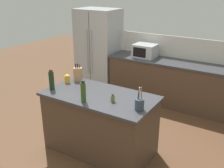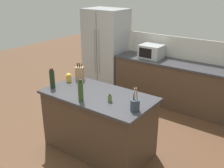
% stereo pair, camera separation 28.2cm
% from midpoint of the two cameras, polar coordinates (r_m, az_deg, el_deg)
% --- Properties ---
extents(ground_plane, '(14.00, 14.00, 0.00)m').
position_cam_midpoint_polar(ground_plane, '(4.28, -4.51, -13.97)').
color(ground_plane, brown).
extents(back_counter_run, '(2.69, 0.66, 0.94)m').
position_cam_midpoint_polar(back_counter_run, '(5.66, 11.12, 0.30)').
color(back_counter_run, '#4C3828').
rests_on(back_counter_run, ground_plane).
extents(wall_backsplash, '(2.65, 0.03, 0.46)m').
position_cam_midpoint_polar(wall_backsplash, '(5.74, 12.78, 7.77)').
color(wall_backsplash, beige).
rests_on(wall_backsplash, back_counter_run).
extents(kitchen_island, '(1.66, 0.87, 0.94)m').
position_cam_midpoint_polar(kitchen_island, '(4.02, -4.70, -8.47)').
color(kitchen_island, '#4C3828').
rests_on(kitchen_island, ground_plane).
extents(refrigerator, '(0.97, 0.75, 1.90)m').
position_cam_midpoint_polar(refrigerator, '(6.42, -4.21, 7.60)').
color(refrigerator, '#ADB2B7').
rests_on(refrigerator, ground_plane).
extents(microwave, '(0.47, 0.39, 0.28)m').
position_cam_midpoint_polar(microwave, '(5.71, 5.79, 7.19)').
color(microwave, '#ADB2B7').
rests_on(microwave, back_counter_run).
extents(knife_block, '(0.16, 0.15, 0.29)m').
position_cam_midpoint_polar(knife_block, '(4.35, -9.26, 2.12)').
color(knife_block, '#A87C54').
rests_on(knife_block, kitchen_island).
extents(utensil_crock, '(0.12, 0.12, 0.32)m').
position_cam_midpoint_polar(utensil_crock, '(3.33, 3.60, -4.40)').
color(utensil_crock, '#333D4C').
rests_on(utensil_crock, kitchen_island).
extents(spice_jar_oregano, '(0.06, 0.06, 0.11)m').
position_cam_midpoint_polar(spice_jar_oregano, '(3.56, -2.10, -3.15)').
color(spice_jar_oregano, '#567038').
rests_on(spice_jar_oregano, kitchen_island).
extents(wine_bottle, '(0.08, 0.08, 0.31)m').
position_cam_midpoint_polar(wine_bottle, '(4.07, -14.98, 0.78)').
color(wine_bottle, black).
rests_on(wine_bottle, kitchen_island).
extents(olive_oil_bottle, '(0.07, 0.07, 0.31)m').
position_cam_midpoint_polar(olive_oil_bottle, '(3.56, -8.53, -1.75)').
color(olive_oil_bottle, '#2D4C1E').
rests_on(olive_oil_bottle, kitchen_island).
extents(honey_jar, '(0.08, 0.08, 0.13)m').
position_cam_midpoint_polar(honey_jar, '(4.31, -11.58, 1.04)').
color(honey_jar, gold).
rests_on(honey_jar, kitchen_island).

